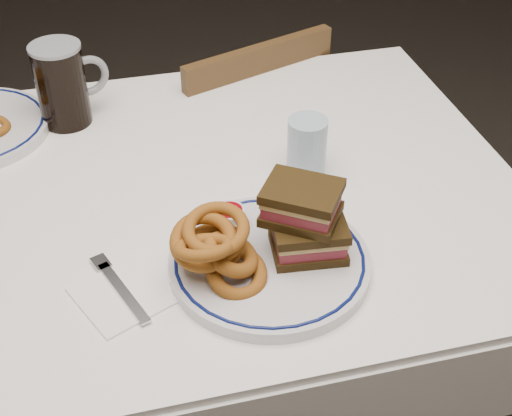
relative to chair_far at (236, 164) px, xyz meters
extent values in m
cube|color=white|center=(-0.25, -0.49, 0.29)|extent=(1.26, 0.86, 0.03)
cylinder|color=#422D15|center=(0.29, -0.15, -0.09)|extent=(0.06, 0.06, 0.71)
cube|color=white|center=(0.38, -0.49, 0.21)|extent=(0.01, 0.86, 0.17)
cube|color=white|center=(-0.25, -0.06, 0.21)|extent=(1.26, 0.01, 0.17)
cube|color=#422D15|center=(-0.02, 0.06, -0.06)|extent=(0.48, 0.48, 0.04)
cylinder|color=#422D15|center=(0.07, 0.27, -0.26)|extent=(0.03, 0.03, 0.36)
cylinder|color=#422D15|center=(0.18, -0.04, -0.26)|extent=(0.03, 0.03, 0.36)
cylinder|color=#422D15|center=(-0.23, 0.16, -0.26)|extent=(0.03, 0.03, 0.36)
cylinder|color=#422D15|center=(-0.12, -0.14, -0.26)|extent=(0.03, 0.03, 0.36)
cube|color=#422D15|center=(0.04, -0.10, 0.16)|extent=(0.36, 0.15, 0.41)
cylinder|color=silver|center=(-0.10, -0.71, 0.32)|extent=(0.30, 0.30, 0.02)
torus|color=#0B1554|center=(-0.10, -0.71, 0.33)|extent=(0.29, 0.29, 0.01)
cube|color=black|center=(-0.04, -0.71, 0.34)|extent=(0.12, 0.10, 0.01)
cube|color=maroon|center=(-0.04, -0.71, 0.35)|extent=(0.11, 0.09, 0.02)
cube|color=tan|center=(-0.04, -0.71, 0.37)|extent=(0.11, 0.09, 0.01)
cube|color=black|center=(-0.04, -0.71, 0.38)|extent=(0.12, 0.10, 0.01)
cube|color=black|center=(-0.05, -0.69, 0.39)|extent=(0.14, 0.13, 0.01)
cube|color=maroon|center=(-0.05, -0.69, 0.41)|extent=(0.13, 0.12, 0.02)
cube|color=tan|center=(-0.05, -0.69, 0.42)|extent=(0.13, 0.12, 0.01)
cube|color=black|center=(-0.05, -0.69, 0.43)|extent=(0.14, 0.13, 0.01)
torus|color=brown|center=(-0.16, -0.74, 0.34)|extent=(0.10, 0.09, 0.06)
torus|color=brown|center=(-0.19, -0.70, 0.35)|extent=(0.10, 0.10, 0.03)
torus|color=brown|center=(-0.17, -0.72, 0.36)|extent=(0.09, 0.09, 0.06)
torus|color=brown|center=(-0.19, -0.70, 0.37)|extent=(0.10, 0.10, 0.04)
torus|color=brown|center=(-0.20, -0.71, 0.38)|extent=(0.10, 0.10, 0.07)
torus|color=brown|center=(-0.20, -0.73, 0.39)|extent=(0.09, 0.09, 0.05)
torus|color=brown|center=(-0.18, -0.71, 0.40)|extent=(0.10, 0.10, 0.05)
cylinder|color=silver|center=(-0.14, -0.62, 0.34)|extent=(0.05, 0.05, 0.03)
cylinder|color=maroon|center=(-0.14, -0.62, 0.35)|extent=(0.04, 0.04, 0.01)
cylinder|color=black|center=(-0.38, -0.21, 0.39)|extent=(0.09, 0.09, 0.16)
cylinder|color=gray|center=(-0.38, -0.21, 0.47)|extent=(0.10, 0.10, 0.01)
torus|color=gray|center=(-0.33, -0.19, 0.39)|extent=(0.08, 0.04, 0.08)
cylinder|color=#A0BFCE|center=(0.02, -0.49, 0.36)|extent=(0.07, 0.07, 0.11)
cube|color=white|center=(-0.32, -0.71, 0.31)|extent=(0.16, 0.16, 0.00)
cube|color=#B6B6BB|center=(-0.32, -0.71, 0.32)|extent=(0.06, 0.14, 0.00)
cube|color=#B6B6BB|center=(-0.35, -0.64, 0.32)|extent=(0.03, 0.04, 0.00)
camera|label=1|loc=(-0.31, -1.46, 1.05)|focal=50.00mm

